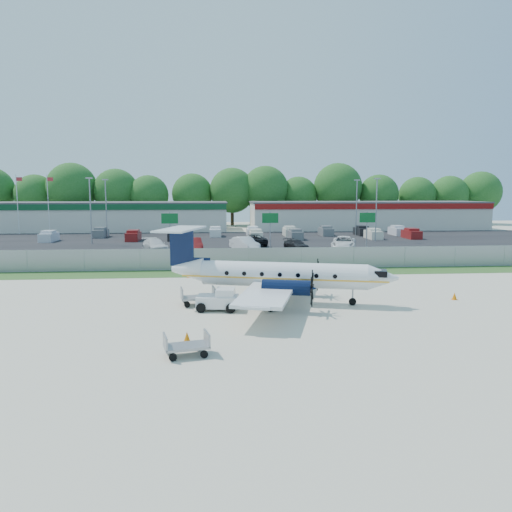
{
  "coord_description": "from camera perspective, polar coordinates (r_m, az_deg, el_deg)",
  "views": [
    {
      "loc": [
        -3.2,
        -31.95,
        7.3
      ],
      "look_at": [
        0.0,
        6.0,
        2.3
      ],
      "focal_mm": 35.0,
      "sensor_mm": 36.0,
      "label": 1
    }
  ],
  "objects": [
    {
      "name": "parked_car_b",
      "position": [
        61.43,
        -7.07,
        0.6
      ],
      "size": [
        2.39,
        5.05,
        1.6
      ],
      "primitive_type": "imported",
      "rotation": [
        0.0,
        0.0,
        0.15
      ],
      "color": "maroon",
      "rests_on": "ground"
    },
    {
      "name": "parked_car_f",
      "position": [
        67.36,
        -8.46,
        1.18
      ],
      "size": [
        2.29,
        4.53,
        1.43
      ],
      "primitive_type": "imported",
      "rotation": [
        0.0,
        0.0,
        2.95
      ],
      "color": "#595B5E",
      "rests_on": "ground"
    },
    {
      "name": "light_pole_ne",
      "position": [
        73.73,
        13.59,
        5.67
      ],
      "size": [
        0.9,
        0.35,
        9.09
      ],
      "color": "gray",
      "rests_on": "ground"
    },
    {
      "name": "perimeter_fence",
      "position": [
        46.49,
        -0.83,
        -0.31
      ],
      "size": [
        120.0,
        0.06,
        1.99
      ],
      "color": "gray",
      "rests_on": "ground"
    },
    {
      "name": "aircraft",
      "position": [
        32.67,
        2.56,
        -2.13
      ],
      "size": [
        15.69,
        15.33,
        4.79
      ],
      "color": "silver",
      "rests_on": "ground"
    },
    {
      "name": "parked_car_c",
      "position": [
        61.12,
        -1.3,
        0.62
      ],
      "size": [
        3.73,
        5.37,
        1.68
      ],
      "primitive_type": "imported",
      "rotation": [
        0.0,
        0.0,
        0.43
      ],
      "color": "silver",
      "rests_on": "ground"
    },
    {
      "name": "parked_car_a",
      "position": [
        61.5,
        -11.46,
        0.51
      ],
      "size": [
        3.99,
        5.72,
        1.54
      ],
      "primitive_type": "imported",
      "rotation": [
        0.0,
        0.0,
        0.39
      ],
      "color": "silver",
      "rests_on": "ground"
    },
    {
      "name": "flagpole_east",
      "position": [
        91.28,
        -22.63,
        5.87
      ],
      "size": [
        1.06,
        0.12,
        10.0
      ],
      "color": "silver",
      "rests_on": "ground"
    },
    {
      "name": "parked_car_e",
      "position": [
        62.62,
        9.97,
        0.67
      ],
      "size": [
        4.48,
        6.72,
        1.71
      ],
      "primitive_type": "imported",
      "rotation": [
        0.0,
        0.0,
        -0.29
      ],
      "color": "silver",
      "rests_on": "ground"
    },
    {
      "name": "light_pole_nw",
      "position": [
        71.97,
        -18.4,
        5.45
      ],
      "size": [
        0.9,
        0.35,
        9.09
      ],
      "color": "gray",
      "rests_on": "ground"
    },
    {
      "name": "grass_verge",
      "position": [
        44.67,
        -0.65,
        -1.92
      ],
      "size": [
        170.0,
        4.0,
        0.02
      ],
      "primitive_type": "cube",
      "color": "#2D561E",
      "rests_on": "ground"
    },
    {
      "name": "building_east",
      "position": [
        98.48,
        12.47,
        4.59
      ],
      "size": [
        44.4,
        12.4,
        5.24
      ],
      "color": "silver",
      "rests_on": "ground"
    },
    {
      "name": "ground",
      "position": [
        32.93,
        0.88,
        -5.33
      ],
      "size": [
        170.0,
        170.0,
        0.0
      ],
      "primitive_type": "plane",
      "color": "beige",
      "rests_on": "ground"
    },
    {
      "name": "baggage_cart_near",
      "position": [
        32.32,
        -6.64,
        -4.67
      ],
      "size": [
        2.32,
        1.58,
        1.13
      ],
      "color": "gray",
      "rests_on": "ground"
    },
    {
      "name": "road_car_west",
      "position": [
        52.37,
        -21.5,
        -1.06
      ],
      "size": [
        5.21,
        3.27,
        1.34
      ],
      "primitive_type": "imported",
      "rotation": [
        0.0,
        0.0,
        1.34
      ],
      "color": "#595B5E",
      "rests_on": "ground"
    },
    {
      "name": "cone_port_wing",
      "position": [
        24.43,
        -7.89,
        -9.28
      ],
      "size": [
        0.43,
        0.43,
        0.61
      ],
      "color": "orange",
      "rests_on": "ground"
    },
    {
      "name": "light_pole_sw",
      "position": [
        81.73,
        -16.77,
        5.71
      ],
      "size": [
        0.9,
        0.35,
        9.09
      ],
      "color": "gray",
      "rests_on": "ground"
    },
    {
      "name": "parked_car_g",
      "position": [
        66.78,
        -0.39,
        1.2
      ],
      "size": [
        3.97,
        5.98,
        1.53
      ],
      "primitive_type": "imported",
      "rotation": [
        0.0,
        0.0,
        3.43
      ],
      "color": "black",
      "rests_on": "ground"
    },
    {
      "name": "sign_left",
      "position": [
        55.19,
        -9.82,
        3.54
      ],
      "size": [
        1.8,
        0.26,
        5.0
      ],
      "color": "gray",
      "rests_on": "ground"
    },
    {
      "name": "parking_lot",
      "position": [
        72.39,
        -2.26,
        1.7
      ],
      "size": [
        170.0,
        32.0,
        0.02
      ],
      "primitive_type": "cube",
      "color": "black",
      "rests_on": "ground"
    },
    {
      "name": "access_road",
      "position": [
        51.57,
        -1.21,
        -0.65
      ],
      "size": [
        170.0,
        8.0,
        0.02
      ],
      "primitive_type": "cube",
      "color": "black",
      "rests_on": "ground"
    },
    {
      "name": "light_pole_se",
      "position": [
        83.28,
        11.42,
        5.91
      ],
      "size": [
        0.9,
        0.35,
        9.09
      ],
      "color": "gray",
      "rests_on": "ground"
    },
    {
      "name": "sign_mid",
      "position": [
        55.33,
        1.63,
        3.65
      ],
      "size": [
        1.8,
        0.26,
        5.0
      ],
      "color": "gray",
      "rests_on": "ground"
    },
    {
      "name": "cone_nose",
      "position": [
        36.3,
        21.73,
        -4.28
      ],
      "size": [
        0.35,
        0.35,
        0.5
      ],
      "color": "orange",
      "rests_on": "ground"
    },
    {
      "name": "flagpole_west",
      "position": [
        92.92,
        -25.58,
        5.73
      ],
      "size": [
        1.06,
        0.12,
        10.0
      ],
      "color": "silver",
      "rests_on": "ground"
    },
    {
      "name": "sign_right",
      "position": [
        57.61,
        12.59,
        3.63
      ],
      "size": [
        1.8,
        0.26,
        5.0
      ],
      "color": "gray",
      "rests_on": "ground"
    },
    {
      "name": "far_parking_rows",
      "position": [
        77.37,
        -2.43,
        2.06
      ],
      "size": [
        56.0,
        10.0,
        1.6
      ],
      "primitive_type": null,
      "color": "gray",
      "rests_on": "ground"
    },
    {
      "name": "cone_starboard_wing",
      "position": [
        42.65,
        -7.64,
        -2.08
      ],
      "size": [
        0.4,
        0.4,
        0.57
      ],
      "color": "orange",
      "rests_on": "ground"
    },
    {
      "name": "pushback_tug",
      "position": [
        30.86,
        -4.21,
        -5.0
      ],
      "size": [
        2.68,
        2.1,
        1.35
      ],
      "color": "silver",
      "rests_on": "ground"
    },
    {
      "name": "road_car_mid",
      "position": [
        54.13,
        7.05,
        -0.33
      ],
      "size": [
        4.24,
        2.85,
        1.34
      ],
      "primitive_type": "imported",
      "rotation": [
        0.0,
        0.0,
        -1.22
      ],
      "color": "#595B5E",
      "rests_on": "ground"
    },
    {
      "name": "baggage_cart_far",
      "position": [
        22.7,
        -7.95,
        -10.09
      ],
      "size": [
        2.16,
        1.57,
        1.03
      ],
      "color": "gray",
      "rests_on": "ground"
    },
    {
      "name": "building_west",
      "position": [
        96.32,
        -17.34,
        4.36
      ],
      "size": [
        46.4,
        12.4,
        5.24
      ],
      "color": "silver",
      "rests_on": "ground"
    },
    {
      "name": "tree_line",
      "position": [
        106.25,
        -3.09,
        3.53
      ],
      "size": [
        112.0,
        6.0,
        14.0
      ],
      "primitive_type": null,
      "color": "#1E5519",
      "rests_on": "ground"
    },
    {
      "name": "parked_car_d",
      "position": [
        62.2,
        4.58,
        0.72
      ],
      "size": [
        3.04,
        4.8,
        1.3
      ],
      "primitive_type": "imported",
      "rotation": [
        0.0,
        0.0,
        0.3
      ],
      "color": "black",
      "rests_on": "ground"
    }
  ]
}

